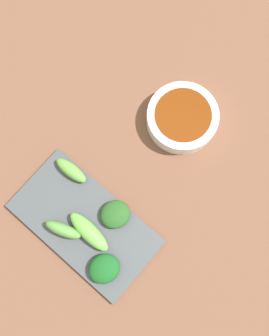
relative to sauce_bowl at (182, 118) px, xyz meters
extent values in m
cube|color=brown|center=(0.15, -0.03, -0.03)|extent=(2.10, 2.10, 0.02)
cylinder|color=white|center=(0.00, 0.00, 0.00)|extent=(0.14, 0.14, 0.04)
cylinder|color=#6E2C08|center=(0.00, 0.00, 0.01)|extent=(0.11, 0.11, 0.02)
cube|color=#474B51|center=(0.28, -0.01, -0.02)|extent=(0.15, 0.28, 0.01)
ellipsoid|color=#6AAF49|center=(0.29, 0.01, 0.00)|extent=(0.04, 0.10, 0.03)
ellipsoid|color=#275823|center=(0.23, 0.03, 0.00)|extent=(0.07, 0.07, 0.02)
ellipsoid|color=#185921|center=(0.32, 0.08, 0.00)|extent=(0.07, 0.07, 0.03)
ellipsoid|color=#64A643|center=(0.22, -0.10, 0.00)|extent=(0.03, 0.07, 0.02)
ellipsoid|color=#5DA047|center=(0.32, -0.03, 0.01)|extent=(0.05, 0.08, 0.03)
camera|label=1|loc=(0.25, 0.09, 0.72)|focal=40.30mm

